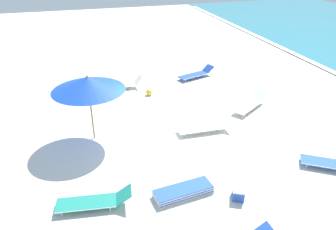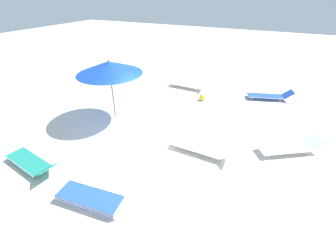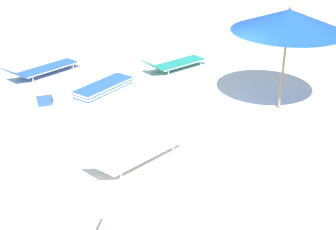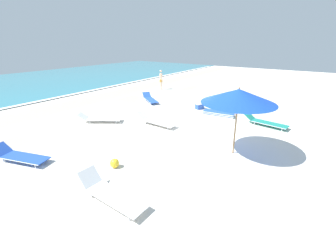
% 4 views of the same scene
% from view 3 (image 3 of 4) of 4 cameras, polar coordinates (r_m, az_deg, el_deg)
% --- Properties ---
extents(ground_plane, '(60.00, 60.00, 0.16)m').
position_cam_3_polar(ground_plane, '(11.12, 1.99, -1.83)').
color(ground_plane, silver).
extents(beach_umbrella, '(2.71, 2.71, 2.63)m').
position_cam_3_polar(beach_umbrella, '(11.58, 14.48, 11.11)').
color(beach_umbrella, '#9E7547').
rests_on(beach_umbrella, ground_plane).
extents(lounger_stack, '(0.82, 1.91, 0.24)m').
position_cam_3_polar(lounger_stack, '(13.10, -7.85, 3.31)').
color(lounger_stack, blue).
rests_on(lounger_stack, ground_plane).
extents(sun_lounger_near_water_right, '(0.68, 2.31, 0.56)m').
position_cam_3_polar(sun_lounger_near_water_right, '(9.53, -4.46, -4.92)').
color(sun_lounger_near_water_right, white).
rests_on(sun_lounger_near_water_right, ground_plane).
extents(sun_lounger_mid_beach_pair_a, '(0.90, 2.25, 0.50)m').
position_cam_3_polar(sun_lounger_mid_beach_pair_a, '(14.62, 0.75, 6.31)').
color(sun_lounger_mid_beach_pair_a, '#1E8475').
rests_on(sun_lounger_mid_beach_pair_a, ground_plane).
extents(sun_lounger_mid_beach_pair_b, '(0.66, 2.36, 0.48)m').
position_cam_3_polar(sun_lounger_mid_beach_pair_b, '(14.66, -15.13, 5.46)').
color(sun_lounger_mid_beach_pair_b, blue).
rests_on(sun_lounger_mid_beach_pair_b, ground_plane).
extents(cooler_box, '(0.61, 0.54, 0.37)m').
position_cam_3_polar(cooler_box, '(12.69, -14.96, 2.22)').
color(cooler_box, blue).
rests_on(cooler_box, ground_plane).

